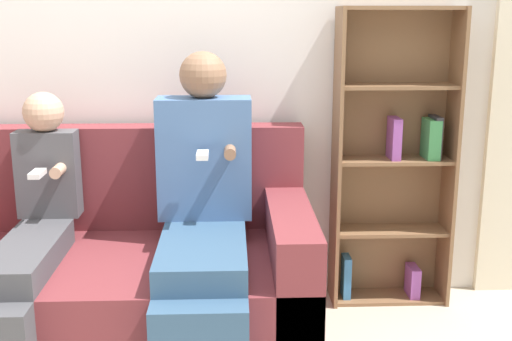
# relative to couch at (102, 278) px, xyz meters

# --- Properties ---
(back_wall) EXTENTS (10.00, 0.06, 2.55)m
(back_wall) POSITION_rel_couch_xyz_m (0.26, 0.50, 0.99)
(back_wall) COLOR silver
(back_wall) RESTS_ON ground_plane
(couch) EXTENTS (1.87, 0.95, 0.92)m
(couch) POSITION_rel_couch_xyz_m (0.00, 0.00, 0.00)
(couch) COLOR maroon
(couch) RESTS_ON ground_plane
(adult_seated) EXTENTS (0.43, 0.90, 1.29)m
(adult_seated) POSITION_rel_couch_xyz_m (0.46, -0.07, 0.36)
(adult_seated) COLOR #335170
(adult_seated) RESTS_ON ground_plane
(child_seated) EXTENTS (0.28, 0.92, 1.10)m
(child_seated) POSITION_rel_couch_xyz_m (-0.26, -0.12, 0.26)
(child_seated) COLOR #47474C
(child_seated) RESTS_ON ground_plane
(bookshelf) EXTENTS (0.59, 0.22, 1.48)m
(bookshelf) POSITION_rel_couch_xyz_m (1.40, 0.39, 0.43)
(bookshelf) COLOR brown
(bookshelf) RESTS_ON ground_plane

